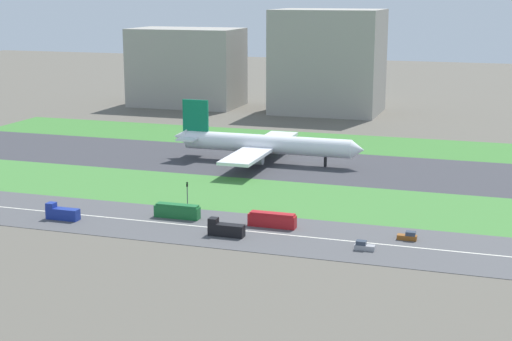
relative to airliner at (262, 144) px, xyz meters
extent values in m
plane|color=#5B564C|center=(15.23, 0.00, -6.23)|extent=(800.00, 800.00, 0.00)
cube|color=#38383D|center=(15.23, 0.00, -6.18)|extent=(280.00, 46.00, 0.10)
cube|color=#3D7A33|center=(15.23, 41.00, -6.18)|extent=(280.00, 36.00, 0.10)
cube|color=#427F38|center=(15.23, -41.00, -6.18)|extent=(280.00, 36.00, 0.10)
cube|color=#4C4C4F|center=(15.23, -73.00, -6.18)|extent=(280.00, 28.00, 0.10)
cube|color=silver|center=(15.23, -73.00, -6.13)|extent=(266.00, 0.50, 0.01)
cylinder|color=white|center=(1.68, 0.00, 0.07)|extent=(56.00, 6.00, 6.00)
cone|color=white|center=(31.68, 0.00, 0.07)|extent=(4.00, 5.70, 5.70)
cone|color=white|center=(-28.82, 0.00, 0.87)|extent=(5.00, 5.40, 5.40)
cube|color=#0C724C|center=(-23.32, 0.00, 8.07)|extent=(9.00, 0.80, 11.00)
cube|color=white|center=(-24.32, 0.00, 1.07)|extent=(6.00, 16.00, 0.60)
cube|color=white|center=(-0.32, 15.00, -1.13)|extent=(10.00, 26.00, 1.00)
cylinder|color=gray|center=(0.68, 9.00, -3.33)|extent=(5.00, 3.20, 3.20)
cube|color=white|center=(-0.32, -15.00, -1.13)|extent=(10.00, 26.00, 1.00)
cylinder|color=gray|center=(0.68, -9.00, -3.33)|extent=(5.00, 3.20, 3.20)
cylinder|color=black|center=(21.28, 0.00, -4.53)|extent=(1.00, 1.00, 3.20)
cylinder|color=black|center=(-2.32, 3.50, -4.53)|extent=(1.00, 1.00, 3.20)
cylinder|color=black|center=(-2.32, -3.50, -4.53)|extent=(1.00, 1.00, 3.20)
cube|color=black|center=(16.19, -78.00, -4.73)|extent=(8.40, 2.50, 2.80)
cube|color=black|center=(12.99, -78.00, -2.73)|extent=(2.00, 2.30, 1.20)
cube|color=#19662D|center=(-0.51, -68.00, -4.63)|extent=(11.60, 2.50, 3.00)
cube|color=#19662D|center=(-0.41, -68.00, -2.88)|extent=(10.80, 2.30, 0.50)
cube|color=navy|center=(-26.71, -78.00, -4.73)|extent=(8.40, 2.50, 2.80)
cube|color=navy|center=(-29.91, -78.00, -2.73)|extent=(2.00, 2.30, 1.20)
cube|color=#99999E|center=(48.23, -78.00, -5.58)|extent=(4.40, 1.80, 1.10)
cube|color=#333D4C|center=(47.43, -78.00, -4.58)|extent=(2.20, 1.66, 0.90)
cube|color=#B2191E|center=(24.11, -68.00, -4.63)|extent=(11.60, 2.50, 3.00)
cube|color=#B2191E|center=(24.21, -68.00, -2.88)|extent=(10.80, 2.30, 0.50)
cube|color=brown|center=(56.04, -68.00, -5.58)|extent=(4.40, 1.80, 1.10)
cube|color=#333D4C|center=(56.84, -68.00, -4.58)|extent=(2.20, 1.66, 0.90)
cylinder|color=#4C4C51|center=(-1.12, -60.00, -3.13)|extent=(0.24, 0.24, 6.00)
cube|color=black|center=(-1.12, -60.00, 0.47)|extent=(0.36, 0.36, 1.20)
sphere|color=#19D826|center=(-1.12, -60.20, 0.77)|extent=(0.24, 0.24, 0.24)
cube|color=#9E998E|center=(-74.77, 114.00, 12.50)|extent=(52.24, 30.84, 37.47)
cube|color=#9E998E|center=(-4.38, 114.00, 17.26)|extent=(48.37, 36.30, 46.98)
cylinder|color=silver|center=(-2.87, 159.00, 0.72)|extent=(24.15, 24.15, 13.91)
camera|label=1|loc=(75.82, -239.07, 48.83)|focal=54.84mm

